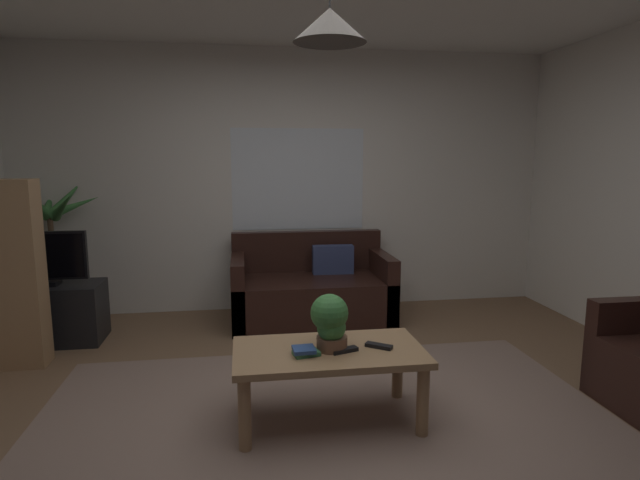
# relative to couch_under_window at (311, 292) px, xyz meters

# --- Properties ---
(floor) EXTENTS (5.34, 4.87, 0.02)m
(floor) POSITION_rel_couch_under_window_xyz_m (-0.17, -1.97, -0.29)
(floor) COLOR brown
(floor) RESTS_ON ground
(rug) EXTENTS (3.47, 2.68, 0.01)m
(rug) POSITION_rel_couch_under_window_xyz_m (-0.17, -2.17, -0.27)
(rug) COLOR gray
(rug) RESTS_ON ground
(wall_back) EXTENTS (5.46, 0.06, 2.62)m
(wall_back) POSITION_rel_couch_under_window_xyz_m (-0.17, 0.50, 1.03)
(wall_back) COLOR silver
(wall_back) RESTS_ON ground
(window_pane) EXTENTS (1.34, 0.01, 1.02)m
(window_pane) POSITION_rel_couch_under_window_xyz_m (-0.07, 0.47, 1.06)
(window_pane) COLOR white
(couch_under_window) EXTENTS (1.50, 0.81, 0.82)m
(couch_under_window) POSITION_rel_couch_under_window_xyz_m (0.00, 0.00, 0.00)
(couch_under_window) COLOR black
(couch_under_window) RESTS_ON ground
(coffee_table) EXTENTS (1.11, 0.60, 0.45)m
(coffee_table) POSITION_rel_couch_under_window_xyz_m (-0.16, -1.94, 0.10)
(coffee_table) COLOR #A87F56
(coffee_table) RESTS_ON ground
(book_on_table_0) EXTENTS (0.16, 0.13, 0.02)m
(book_on_table_0) POSITION_rel_couch_under_window_xyz_m (-0.30, -2.01, 0.18)
(book_on_table_0) COLOR #387247
(book_on_table_0) RESTS_ON coffee_table
(book_on_table_1) EXTENTS (0.13, 0.13, 0.02)m
(book_on_table_1) POSITION_rel_couch_under_window_xyz_m (-0.31, -2.02, 0.21)
(book_on_table_1) COLOR #2D4C8C
(book_on_table_1) RESTS_ON coffee_table
(remote_on_table_0) EXTENTS (0.17, 0.10, 0.02)m
(remote_on_table_0) POSITION_rel_couch_under_window_xyz_m (-0.08, -2.00, 0.18)
(remote_on_table_0) COLOR black
(remote_on_table_0) RESTS_ON coffee_table
(remote_on_table_1) EXTENTS (0.16, 0.13, 0.02)m
(remote_on_table_1) POSITION_rel_couch_under_window_xyz_m (0.14, -1.97, 0.18)
(remote_on_table_1) COLOR black
(remote_on_table_1) RESTS_ON coffee_table
(potted_plant_on_table) EXTENTS (0.22, 0.22, 0.33)m
(potted_plant_on_table) POSITION_rel_couch_under_window_xyz_m (-0.15, -1.95, 0.36)
(potted_plant_on_table) COLOR brown
(potted_plant_on_table) RESTS_ON coffee_table
(tv_stand) EXTENTS (0.90, 0.44, 0.50)m
(tv_stand) POSITION_rel_couch_under_window_xyz_m (-2.29, -0.28, -0.03)
(tv_stand) COLOR black
(tv_stand) RESTS_ON ground
(tv) EXTENTS (0.72, 0.16, 0.45)m
(tv) POSITION_rel_couch_under_window_xyz_m (-2.29, -0.30, 0.45)
(tv) COLOR black
(tv) RESTS_ON tv_stand
(potted_palm_corner) EXTENTS (0.78, 0.91, 1.40)m
(potted_palm_corner) POSITION_rel_couch_under_window_xyz_m (-2.38, 0.24, 0.38)
(potted_palm_corner) COLOR brown
(potted_palm_corner) RESTS_ON ground
(pendant_lamp) EXTENTS (0.39, 0.39, 0.46)m
(pendant_lamp) POSITION_rel_couch_under_window_xyz_m (-0.16, -1.94, 1.97)
(pendant_lamp) COLOR black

